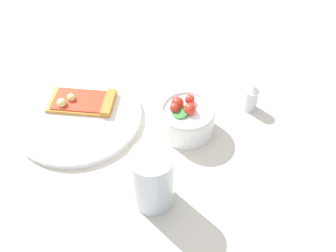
{
  "coord_description": "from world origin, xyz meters",
  "views": [
    {
      "loc": [
        0.46,
        0.32,
        0.56
      ],
      "look_at": [
        0.02,
        0.17,
        0.03
      ],
      "focal_mm": 37.98,
      "sensor_mm": 36.0,
      "label": 1
    }
  ],
  "objects_px": {
    "plate": "(79,116)",
    "soda_glass": "(153,181)",
    "salad_bowl": "(187,118)",
    "pepper_shaker": "(251,98)",
    "pizza_slice_main": "(85,102)"
  },
  "relations": [
    {
      "from": "pizza_slice_main",
      "to": "salad_bowl",
      "type": "bearing_deg",
      "value": 93.11
    },
    {
      "from": "plate",
      "to": "pizza_slice_main",
      "type": "relative_size",
      "value": 1.75
    },
    {
      "from": "soda_glass",
      "to": "pepper_shaker",
      "type": "relative_size",
      "value": 1.93
    },
    {
      "from": "salad_bowl",
      "to": "soda_glass",
      "type": "bearing_deg",
      "value": -1.99
    },
    {
      "from": "plate",
      "to": "pepper_shaker",
      "type": "relative_size",
      "value": 4.22
    },
    {
      "from": "pizza_slice_main",
      "to": "salad_bowl",
      "type": "xyz_separation_m",
      "value": [
        -0.01,
        0.23,
        0.01
      ]
    },
    {
      "from": "pizza_slice_main",
      "to": "soda_glass",
      "type": "bearing_deg",
      "value": 53.54
    },
    {
      "from": "salad_bowl",
      "to": "pepper_shaker",
      "type": "height_order",
      "value": "salad_bowl"
    },
    {
      "from": "pizza_slice_main",
      "to": "salad_bowl",
      "type": "height_order",
      "value": "salad_bowl"
    },
    {
      "from": "plate",
      "to": "salad_bowl",
      "type": "bearing_deg",
      "value": 101.18
    },
    {
      "from": "pizza_slice_main",
      "to": "pepper_shaker",
      "type": "height_order",
      "value": "pepper_shaker"
    },
    {
      "from": "salad_bowl",
      "to": "pepper_shaker",
      "type": "distance_m",
      "value": 0.15
    },
    {
      "from": "salad_bowl",
      "to": "pepper_shaker",
      "type": "relative_size",
      "value": 1.74
    },
    {
      "from": "plate",
      "to": "soda_glass",
      "type": "height_order",
      "value": "soda_glass"
    },
    {
      "from": "plate",
      "to": "salad_bowl",
      "type": "height_order",
      "value": "salad_bowl"
    }
  ]
}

